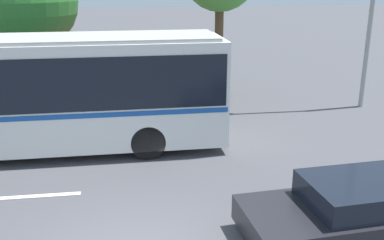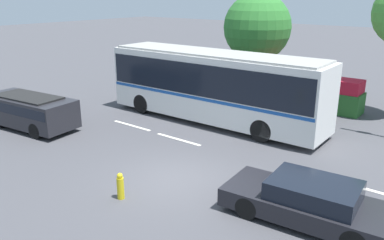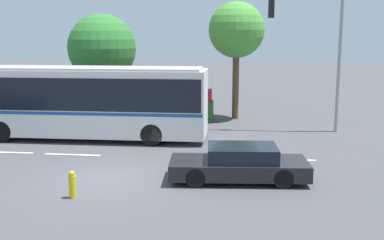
% 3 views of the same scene
% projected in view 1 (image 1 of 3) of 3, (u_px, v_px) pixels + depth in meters
% --- Properties ---
extents(city_bus, '(11.28, 2.62, 3.43)m').
position_uv_depth(city_bus, '(32.00, 88.00, 13.01)').
color(city_bus, silver).
rests_on(city_bus, ground).
extents(sedan_foreground, '(4.84, 2.27, 1.22)m').
position_uv_depth(sedan_foreground, '(359.00, 209.00, 9.02)').
color(sedan_foreground, black).
rests_on(sedan_foreground, ground).
extents(flowering_hedge, '(9.23, 1.36, 1.80)m').
position_uv_depth(flowering_hedge, '(83.00, 82.00, 18.52)').
color(flowering_hedge, '#286028').
rests_on(flowering_hedge, ground).
extents(street_tree_left, '(4.04, 4.04, 6.14)m').
position_uv_depth(street_tree_left, '(27.00, 1.00, 17.92)').
color(street_tree_left, brown).
rests_on(street_tree_left, ground).
extents(lane_stripe_mid, '(2.40, 0.16, 0.01)m').
position_uv_depth(lane_stripe_mid, '(30.00, 196.00, 10.78)').
color(lane_stripe_mid, silver).
rests_on(lane_stripe_mid, ground).
extents(lane_stripe_far, '(2.40, 0.16, 0.01)m').
position_uv_depth(lane_stripe_far, '(365.00, 171.00, 12.21)').
color(lane_stripe_far, silver).
rests_on(lane_stripe_far, ground).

